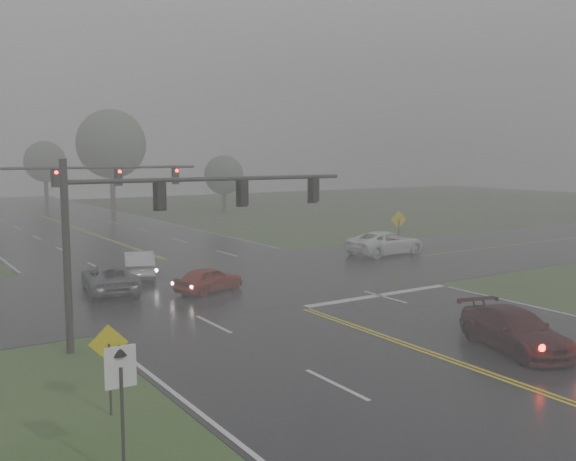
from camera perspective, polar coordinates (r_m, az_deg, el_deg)
main_road at (r=33.07m, az=-4.30°, el=-4.97°), size 18.00×160.00×0.02m
cross_street at (r=34.81m, az=-5.89°, el=-4.40°), size 120.00×14.00×0.02m
stop_bar at (r=31.11m, az=8.10°, el=-5.77°), size 8.50×0.50×0.01m
sedan_maroon at (r=23.86m, az=19.46°, el=-9.98°), size 3.12×5.11×1.38m
sedan_red at (r=31.86m, az=-7.02°, el=-5.46°), size 3.94×2.48×1.25m
sedan_silver at (r=36.27m, az=-13.07°, el=-4.08°), size 2.82×4.68×1.46m
car_grey at (r=32.76m, az=-15.55°, el=-5.32°), size 3.06×5.29×1.39m
pickup_white at (r=43.75m, az=8.66°, el=-2.14°), size 5.79×2.89×1.57m
signal_gantry_near at (r=23.65m, az=-10.97°, el=1.53°), size 11.44×0.29×6.58m
signal_gantry_far at (r=40.13m, az=-19.63°, el=3.56°), size 12.74×0.34×6.73m
sign_diamond_west at (r=17.39m, az=-15.63°, el=-10.54°), size 0.98×0.28×2.40m
sign_arrow_white at (r=13.72m, az=-14.61°, el=-13.43°), size 0.65×0.11×2.91m
sign_diamond_east at (r=44.39m, az=9.81°, el=0.54°), size 1.19×0.34×2.93m
tree_ne_a at (r=80.12m, az=-15.43°, el=7.41°), size 8.24×8.24×12.10m
tree_e_near at (r=74.68m, az=-5.73°, el=4.92°), size 4.53×4.53×6.65m
tree_n_far at (r=99.16m, az=-20.79°, el=5.74°), size 5.90×5.90×8.67m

